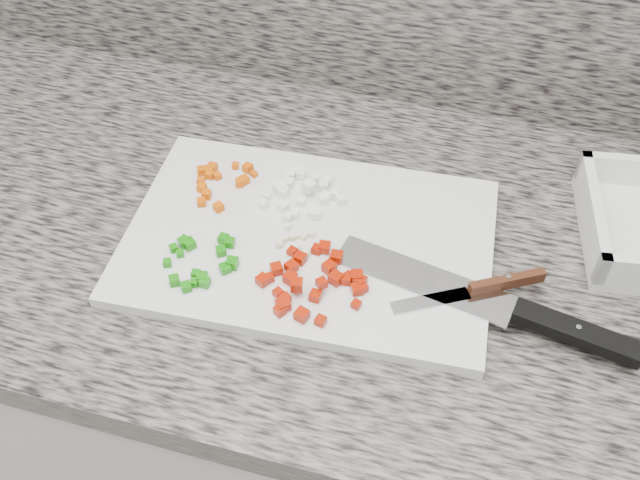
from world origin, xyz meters
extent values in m
cube|color=silver|center=(0.00, 1.44, 0.43)|extent=(3.92, 0.62, 0.86)
cube|color=slate|center=(0.00, 1.44, 0.88)|extent=(3.96, 0.64, 0.04)
cube|color=silver|center=(-0.05, 1.41, 0.91)|extent=(0.47, 0.33, 0.02)
cube|color=#D65204|center=(-0.20, 1.45, 0.92)|extent=(0.01, 0.01, 0.01)
cube|color=#D65204|center=(-0.19, 1.44, 0.92)|extent=(0.01, 0.01, 0.01)
cube|color=#D65204|center=(-0.15, 1.49, 0.92)|extent=(0.01, 0.01, 0.01)
cube|color=#D65204|center=(-0.19, 1.47, 0.92)|extent=(0.01, 0.01, 0.01)
cube|color=#D65204|center=(-0.16, 1.48, 0.92)|extent=(0.02, 0.02, 0.01)
cube|color=#D65204|center=(-0.21, 1.48, 0.92)|extent=(0.02, 0.02, 0.01)
cube|color=#D65204|center=(-0.20, 1.47, 0.92)|extent=(0.01, 0.01, 0.01)
cube|color=#D65204|center=(-0.22, 1.48, 0.92)|extent=(0.01, 0.01, 0.01)
cube|color=#D65204|center=(-0.21, 1.49, 0.92)|extent=(0.01, 0.01, 0.01)
cube|color=#D65204|center=(-0.16, 1.50, 0.92)|extent=(0.01, 0.01, 0.01)
cube|color=#D65204|center=(-0.16, 1.47, 0.92)|extent=(0.01, 0.01, 0.01)
cube|color=#D65204|center=(-0.18, 1.50, 0.92)|extent=(0.01, 0.01, 0.01)
cube|color=#D65204|center=(-0.19, 1.42, 0.92)|extent=(0.01, 0.01, 0.01)
cube|color=#D65204|center=(-0.17, 1.42, 0.92)|extent=(0.02, 0.02, 0.01)
cube|color=#D65204|center=(-0.21, 1.46, 0.92)|extent=(0.01, 0.01, 0.01)
cube|color=#D65204|center=(-0.16, 1.47, 0.92)|extent=(0.01, 0.01, 0.01)
cube|color=white|center=(-0.07, 1.46, 0.92)|extent=(0.01, 0.01, 0.01)
cube|color=white|center=(-0.07, 1.46, 0.92)|extent=(0.01, 0.01, 0.01)
cube|color=white|center=(-0.11, 1.48, 0.92)|extent=(0.01, 0.01, 0.01)
cube|color=white|center=(-0.07, 1.48, 0.93)|extent=(0.02, 0.02, 0.01)
cube|color=white|center=(-0.09, 1.51, 0.92)|extent=(0.02, 0.02, 0.01)
cube|color=white|center=(-0.09, 1.51, 0.92)|extent=(0.01, 0.01, 0.01)
cube|color=white|center=(-0.10, 1.47, 0.92)|extent=(0.02, 0.02, 0.01)
cube|color=white|center=(-0.05, 1.44, 0.92)|extent=(0.01, 0.01, 0.01)
cube|color=white|center=(-0.07, 1.43, 0.92)|extent=(0.01, 0.01, 0.01)
cube|color=white|center=(-0.05, 1.51, 0.92)|extent=(0.01, 0.01, 0.01)
cube|color=white|center=(-0.06, 1.50, 0.92)|extent=(0.01, 0.01, 0.01)
cube|color=white|center=(-0.09, 1.44, 0.92)|extent=(0.02, 0.02, 0.01)
cube|color=white|center=(-0.05, 1.44, 0.92)|extent=(0.01, 0.01, 0.01)
cube|color=white|center=(-0.06, 1.50, 0.93)|extent=(0.01, 0.01, 0.01)
cube|color=white|center=(-0.05, 1.49, 0.92)|extent=(0.01, 0.01, 0.01)
cube|color=white|center=(-0.10, 1.47, 0.92)|extent=(0.02, 0.02, 0.01)
cube|color=white|center=(-0.12, 1.44, 0.92)|extent=(0.01, 0.01, 0.01)
cube|color=white|center=(-0.10, 1.50, 0.92)|extent=(0.02, 0.02, 0.01)
cube|color=white|center=(-0.04, 1.47, 0.92)|extent=(0.01, 0.01, 0.01)
cube|color=white|center=(-0.10, 1.49, 0.92)|extent=(0.01, 0.01, 0.01)
cube|color=white|center=(-0.08, 1.43, 0.92)|extent=(0.01, 0.01, 0.01)
cube|color=white|center=(-0.04, 1.47, 0.92)|extent=(0.02, 0.02, 0.01)
cube|color=white|center=(-0.12, 1.46, 0.92)|extent=(0.01, 0.01, 0.01)
cube|color=white|center=(-0.03, 1.48, 0.92)|extent=(0.01, 0.01, 0.01)
cube|color=white|center=(-0.02, 1.47, 0.92)|extent=(0.02, 0.02, 0.01)
cube|color=#167C0B|center=(-0.19, 1.35, 0.92)|extent=(0.01, 0.01, 0.01)
cube|color=#167C0B|center=(-0.19, 1.35, 0.92)|extent=(0.02, 0.02, 0.01)
cube|color=#167C0B|center=(-0.14, 1.35, 0.92)|extent=(0.02, 0.02, 0.01)
cube|color=#167C0B|center=(-0.14, 1.37, 0.92)|extent=(0.01, 0.01, 0.01)
cube|color=#167C0B|center=(-0.15, 1.31, 0.92)|extent=(0.01, 0.01, 0.01)
cube|color=#167C0B|center=(-0.12, 1.33, 0.92)|extent=(0.01, 0.01, 0.01)
cube|color=#167C0B|center=(-0.17, 1.29, 0.92)|extent=(0.02, 0.02, 0.01)
cube|color=#167C0B|center=(-0.16, 1.29, 0.92)|extent=(0.02, 0.02, 0.01)
cube|color=#167C0B|center=(-0.12, 1.32, 0.92)|extent=(0.02, 0.02, 0.01)
cube|color=#167C0B|center=(-0.13, 1.36, 0.92)|extent=(0.01, 0.01, 0.01)
cube|color=#167C0B|center=(-0.19, 1.31, 0.92)|extent=(0.01, 0.01, 0.01)
cube|color=#167C0B|center=(-0.20, 1.34, 0.92)|extent=(0.01, 0.01, 0.01)
cube|color=#167C0B|center=(-0.18, 1.35, 0.92)|extent=(0.02, 0.02, 0.01)
cube|color=#167C0B|center=(-0.15, 1.30, 0.92)|extent=(0.01, 0.01, 0.01)
cube|color=#167C0B|center=(-0.14, 1.30, 0.92)|extent=(0.01, 0.01, 0.01)
cube|color=#167C0B|center=(-0.15, 1.30, 0.92)|extent=(0.02, 0.02, 0.01)
cube|color=#167C0B|center=(-0.19, 1.33, 0.92)|extent=(0.01, 0.01, 0.01)
cube|color=#9F1602|center=(-0.04, 1.29, 0.92)|extent=(0.02, 0.02, 0.01)
cube|color=#9F1602|center=(0.02, 1.35, 0.92)|extent=(0.01, 0.01, 0.01)
cube|color=#9F1602|center=(0.03, 1.35, 0.92)|extent=(0.02, 0.02, 0.01)
cube|color=#9F1602|center=(0.00, 1.28, 0.92)|extent=(0.01, 0.01, 0.01)
cube|color=#9F1602|center=(0.03, 1.35, 0.92)|extent=(0.02, 0.02, 0.01)
cube|color=#9F1602|center=(-0.01, 1.33, 0.93)|extent=(0.02, 0.02, 0.01)
cube|color=#9F1602|center=(-0.05, 1.33, 0.92)|extent=(0.02, 0.02, 0.01)
cube|color=#9F1602|center=(-0.02, 1.28, 0.92)|extent=(0.02, 0.02, 0.01)
cube|color=#9F1602|center=(-0.08, 1.32, 0.92)|extent=(0.02, 0.02, 0.01)
cube|color=#9F1602|center=(0.00, 1.38, 0.92)|extent=(0.01, 0.01, 0.01)
cube|color=#9F1602|center=(-0.07, 1.33, 0.92)|extent=(0.01, 0.01, 0.01)
cube|color=#9F1602|center=(-0.05, 1.31, 0.92)|extent=(0.01, 0.01, 0.01)
cube|color=#9F1602|center=(-0.04, 1.29, 0.92)|extent=(0.02, 0.02, 0.01)
cube|color=#9F1602|center=(-0.02, 1.39, 0.92)|extent=(0.02, 0.02, 0.01)
cube|color=#9F1602|center=(-0.01, 1.36, 0.92)|extent=(0.02, 0.02, 0.01)
cube|color=#9F1602|center=(0.03, 1.34, 0.92)|extent=(0.02, 0.02, 0.01)
cube|color=#9F1602|center=(-0.07, 1.34, 0.92)|extent=(0.02, 0.02, 0.01)
cube|color=#9F1602|center=(0.04, 1.34, 0.92)|extent=(0.02, 0.02, 0.01)
cube|color=#9F1602|center=(0.01, 1.34, 0.92)|extent=(0.02, 0.02, 0.01)
cube|color=#9F1602|center=(-0.01, 1.31, 0.92)|extent=(0.01, 0.01, 0.01)
cube|color=#9F1602|center=(-0.04, 1.36, 0.92)|extent=(0.02, 0.02, 0.01)
cube|color=#9F1602|center=(-0.06, 1.37, 0.92)|extent=(0.01, 0.01, 0.01)
cube|color=#9F1602|center=(-0.04, 1.30, 0.92)|extent=(0.01, 0.01, 0.01)
cube|color=#9F1602|center=(-0.03, 1.38, 0.92)|extent=(0.01, 0.01, 0.01)
cube|color=#9F1602|center=(-0.03, 1.32, 0.93)|extent=(0.02, 0.02, 0.01)
cube|color=#9F1602|center=(-0.05, 1.35, 0.92)|extent=(0.02, 0.02, 0.01)
cube|color=#9F1602|center=(0.04, 1.32, 0.92)|extent=(0.01, 0.01, 0.01)
cube|color=#9F1602|center=(-0.04, 1.28, 0.92)|extent=(0.02, 0.02, 0.01)
cube|color=#9F1602|center=(0.02, 1.35, 0.92)|extent=(0.01, 0.01, 0.01)
cube|color=beige|center=(-0.04, 1.41, 0.92)|extent=(0.01, 0.01, 0.01)
cube|color=beige|center=(-0.06, 1.40, 0.92)|extent=(0.01, 0.01, 0.01)
cube|color=beige|center=(-0.04, 1.38, 0.92)|extent=(0.01, 0.01, 0.01)
cube|color=beige|center=(-0.07, 1.39, 0.92)|extent=(0.01, 0.01, 0.01)
cube|color=beige|center=(-0.07, 1.39, 0.92)|extent=(0.01, 0.01, 0.01)
cube|color=beige|center=(-0.06, 1.40, 0.92)|extent=(0.01, 0.01, 0.01)
cube|color=beige|center=(-0.08, 1.38, 0.92)|extent=(0.01, 0.01, 0.01)
cube|color=beige|center=(-0.05, 1.38, 0.92)|extent=(0.01, 0.01, 0.01)
cube|color=beige|center=(-0.05, 1.40, 0.92)|extent=(0.01, 0.01, 0.01)
cube|color=beige|center=(-0.04, 1.37, 0.92)|extent=(0.01, 0.01, 0.01)
cube|color=beige|center=(-0.04, 1.37, 0.92)|extent=(0.01, 0.01, 0.01)
cube|color=beige|center=(-0.05, 1.37, 0.92)|extent=(0.01, 0.01, 0.01)
cube|color=beige|center=(-0.07, 1.41, 0.92)|extent=(0.01, 0.01, 0.01)
cube|color=silver|center=(0.10, 1.37, 0.92)|extent=(0.22, 0.09, 0.00)
cube|color=black|center=(0.28, 1.34, 0.92)|extent=(0.14, 0.05, 0.02)
cylinder|color=silver|center=(0.28, 1.34, 0.93)|extent=(0.01, 0.01, 0.00)
cube|color=silver|center=(0.12, 1.35, 0.92)|extent=(0.09, 0.06, 0.00)
cube|color=#4B2212|center=(0.20, 1.39, 0.92)|extent=(0.09, 0.06, 0.02)
cylinder|color=silver|center=(0.20, 1.39, 0.93)|extent=(0.01, 0.01, 0.00)
cube|color=white|center=(0.29, 1.52, 0.93)|extent=(0.04, 0.19, 0.04)
camera|label=1|loc=(0.13, 0.83, 1.56)|focal=40.00mm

